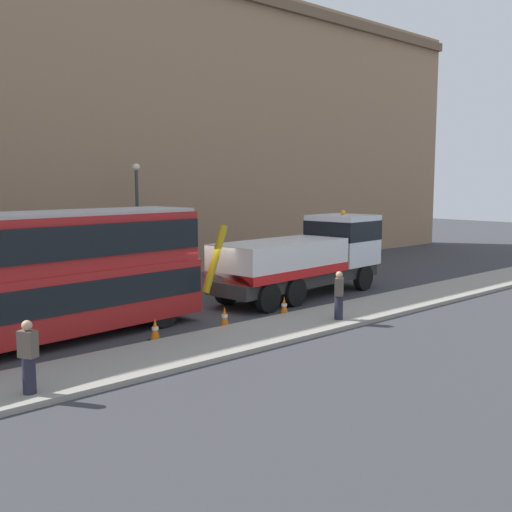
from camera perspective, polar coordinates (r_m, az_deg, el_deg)
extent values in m
plane|color=#38383D|center=(23.24, -5.68, -5.34)|extent=(120.00, 120.00, 0.00)
cube|color=gray|center=(20.08, 1.51, -7.07)|extent=(60.00, 2.80, 0.15)
cube|color=#9E7A5B|center=(30.54, -16.15, 12.46)|extent=(60.00, 1.20, 16.00)
cube|color=#2D2D2D|center=(26.15, 4.14, -2.03)|extent=(9.16, 3.00, 0.55)
cube|color=silver|center=(28.52, 8.19, 1.55)|extent=(2.82, 2.82, 2.30)
cube|color=black|center=(28.48, 8.21, 2.45)|extent=(2.85, 2.85, 0.90)
cube|color=silver|center=(25.02, 2.30, -0.18)|extent=(6.31, 3.13, 1.40)
cube|color=red|center=(25.09, 2.29, -1.35)|extent=(6.31, 3.18, 0.36)
cylinder|color=#B79914|center=(22.31, -3.91, -0.29)|extent=(1.25, 0.39, 2.52)
sphere|color=orange|center=(28.43, 8.24, 4.10)|extent=(0.24, 0.24, 0.24)
cylinder|color=black|center=(29.45, 6.47, -1.58)|extent=(1.19, 0.44, 1.16)
cylinder|color=black|center=(28.20, 10.10, -2.03)|extent=(1.19, 0.44, 1.16)
cylinder|color=black|center=(25.64, -0.19, -2.82)|extent=(1.19, 0.44, 1.16)
cylinder|color=black|center=(24.20, 3.66, -3.42)|extent=(1.19, 0.44, 1.16)
cylinder|color=black|center=(24.51, -2.74, -3.28)|extent=(1.19, 0.44, 1.16)
cylinder|color=black|center=(23.01, 1.14, -3.96)|extent=(1.19, 0.44, 1.16)
cube|color=#AD1E1E|center=(19.60, -19.76, -4.20)|extent=(11.18, 3.46, 1.90)
cube|color=#AD1E1E|center=(19.34, -19.98, 1.04)|extent=(10.95, 3.34, 1.70)
cube|color=black|center=(19.55, -19.79, -3.48)|extent=(11.07, 3.50, 0.90)
cube|color=black|center=(19.33, -19.99, 1.33)|extent=(10.85, 3.48, 1.00)
cube|color=#B2B2B2|center=(19.28, -20.10, 3.73)|extent=(10.72, 3.22, 0.12)
cube|color=yellow|center=(22.44, -7.31, 0.76)|extent=(0.19, 1.50, 0.44)
cylinder|color=black|center=(22.63, -12.15, -4.46)|extent=(1.06, 0.39, 1.04)
cylinder|color=black|center=(20.93, -8.74, -5.31)|extent=(1.06, 0.39, 1.04)
cylinder|color=#232333|center=(14.94, -20.66, -10.52)|extent=(0.41, 0.41, 0.85)
cube|color=brown|center=(14.74, -20.78, -7.79)|extent=(0.42, 0.48, 0.62)
sphere|color=tan|center=(14.64, -20.86, -6.16)|extent=(0.24, 0.24, 0.24)
cylinder|color=#232333|center=(21.45, 7.83, -4.84)|extent=(0.41, 0.41, 0.85)
cube|color=brown|center=(21.32, 7.86, -2.91)|extent=(0.48, 0.43, 0.62)
sphere|color=tan|center=(21.25, 7.88, -1.77)|extent=(0.24, 0.24, 0.24)
cone|color=orange|center=(19.29, -9.52, -6.87)|extent=(0.32, 0.32, 0.72)
cylinder|color=white|center=(19.29, -9.52, -6.77)|extent=(0.21, 0.21, 0.10)
cube|color=black|center=(19.38, -9.49, -7.85)|extent=(0.36, 0.36, 0.04)
cone|color=orange|center=(20.79, -2.99, -5.78)|extent=(0.32, 0.32, 0.72)
cylinder|color=white|center=(20.78, -2.99, -5.68)|extent=(0.21, 0.21, 0.10)
cube|color=black|center=(20.86, -2.98, -6.69)|extent=(0.36, 0.36, 0.04)
cone|color=orange|center=(22.59, 2.68, -4.74)|extent=(0.32, 0.32, 0.72)
cylinder|color=white|center=(22.58, 2.68, -4.65)|extent=(0.21, 0.21, 0.10)
cube|color=black|center=(22.66, 2.67, -5.58)|extent=(0.36, 0.36, 0.04)
cylinder|color=#38383D|center=(29.29, -11.13, 2.56)|extent=(0.16, 0.16, 5.50)
sphere|color=#EAE5C6|center=(29.22, -11.27, 8.24)|extent=(0.36, 0.36, 0.36)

